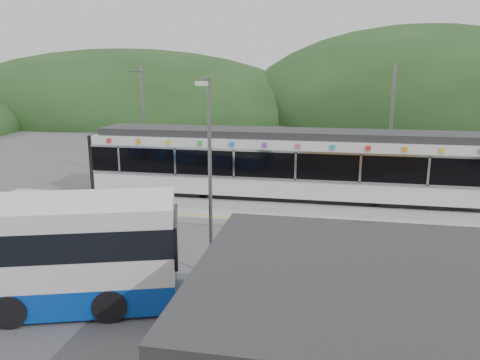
# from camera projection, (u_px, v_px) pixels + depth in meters

# --- Properties ---
(ground) EXTENTS (120.00, 120.00, 0.00)m
(ground) POSITION_uv_depth(u_px,v_px,m) (229.00, 240.00, 18.85)
(ground) COLOR #4C4C4F
(ground) RESTS_ON ground
(hills) EXTENTS (146.00, 149.00, 26.00)m
(hills) POSITION_uv_depth(u_px,v_px,m) (376.00, 211.00, 22.76)
(hills) COLOR #1E3D19
(hills) RESTS_ON ground
(platform) EXTENTS (26.00, 3.20, 0.30)m
(platform) POSITION_uv_depth(u_px,v_px,m) (244.00, 212.00, 21.97)
(platform) COLOR #9E9E99
(platform) RESTS_ON ground
(yellow_line) EXTENTS (26.00, 0.10, 0.01)m
(yellow_line) POSITION_uv_depth(u_px,v_px,m) (238.00, 218.00, 20.69)
(yellow_line) COLOR yellow
(yellow_line) RESTS_ON platform
(train) EXTENTS (20.44, 3.01, 3.74)m
(train) POSITION_uv_depth(u_px,v_px,m) (288.00, 163.00, 23.78)
(train) COLOR black
(train) RESTS_ON ground
(catenary_mast_west) EXTENTS (0.18, 1.80, 7.00)m
(catenary_mast_west) POSITION_uv_depth(u_px,v_px,m) (143.00, 123.00, 27.50)
(catenary_mast_west) COLOR slate
(catenary_mast_west) RESTS_ON ground
(catenary_mast_east) EXTENTS (0.18, 1.80, 7.00)m
(catenary_mast_east) POSITION_uv_depth(u_px,v_px,m) (391.00, 128.00, 24.90)
(catenary_mast_east) COLOR slate
(catenary_mast_east) RESTS_ON ground
(station_shelter) EXTENTS (9.20, 6.20, 3.00)m
(station_shelter) POSITION_uv_depth(u_px,v_px,m) (438.00, 348.00, 8.77)
(station_shelter) COLOR olive
(station_shelter) RESTS_ON ground
(lamp_post) EXTENTS (0.36, 1.13, 6.49)m
(lamp_post) POSITION_uv_depth(u_px,v_px,m) (209.00, 163.00, 14.49)
(lamp_post) COLOR slate
(lamp_post) RESTS_ON ground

